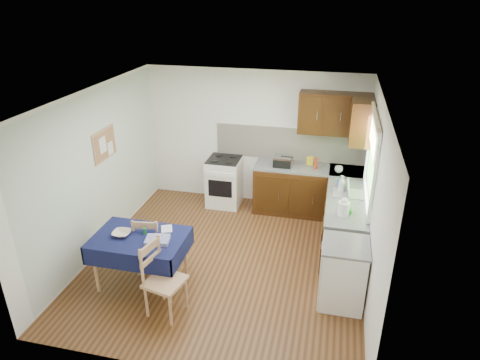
% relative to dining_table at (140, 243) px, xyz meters
% --- Properties ---
extents(floor, '(4.20, 4.20, 0.00)m').
position_rel_dining_table_xyz_m(floor, '(0.99, 0.77, -0.64)').
color(floor, '#492A13').
rests_on(floor, ground).
extents(ceiling, '(4.00, 4.20, 0.02)m').
position_rel_dining_table_xyz_m(ceiling, '(0.99, 0.77, 1.86)').
color(ceiling, silver).
rests_on(ceiling, wall_back).
extents(wall_back, '(4.00, 0.02, 2.50)m').
position_rel_dining_table_xyz_m(wall_back, '(0.99, 2.87, 0.61)').
color(wall_back, white).
rests_on(wall_back, ground).
extents(wall_front, '(4.00, 0.02, 2.50)m').
position_rel_dining_table_xyz_m(wall_front, '(0.99, -1.33, 0.61)').
color(wall_front, white).
rests_on(wall_front, ground).
extents(wall_left, '(0.02, 4.20, 2.50)m').
position_rel_dining_table_xyz_m(wall_left, '(-1.01, 0.77, 0.61)').
color(wall_left, silver).
rests_on(wall_left, ground).
extents(wall_right, '(0.02, 4.20, 2.50)m').
position_rel_dining_table_xyz_m(wall_right, '(2.99, 0.77, 0.61)').
color(wall_right, white).
rests_on(wall_right, ground).
extents(base_cabinets, '(1.90, 2.30, 0.86)m').
position_rel_dining_table_xyz_m(base_cabinets, '(2.35, 2.02, -0.21)').
color(base_cabinets, black).
rests_on(base_cabinets, ground).
extents(worktop_back, '(1.90, 0.60, 0.04)m').
position_rel_dining_table_xyz_m(worktop_back, '(2.04, 2.57, 0.24)').
color(worktop_back, slate).
rests_on(worktop_back, base_cabinets).
extents(worktop_right, '(0.60, 1.70, 0.04)m').
position_rel_dining_table_xyz_m(worktop_right, '(2.69, 1.42, 0.24)').
color(worktop_right, slate).
rests_on(worktop_right, base_cabinets).
extents(worktop_corner, '(0.60, 0.60, 0.04)m').
position_rel_dining_table_xyz_m(worktop_corner, '(2.69, 2.57, 0.24)').
color(worktop_corner, slate).
rests_on(worktop_corner, base_cabinets).
extents(splashback, '(2.70, 0.02, 0.60)m').
position_rel_dining_table_xyz_m(splashback, '(1.64, 2.85, 0.56)').
color(splashback, white).
rests_on(splashback, wall_back).
extents(upper_cabinets, '(1.20, 0.85, 0.70)m').
position_rel_dining_table_xyz_m(upper_cabinets, '(2.52, 2.57, 1.21)').
color(upper_cabinets, black).
rests_on(upper_cabinets, wall_back).
extents(stove, '(0.60, 0.61, 0.92)m').
position_rel_dining_table_xyz_m(stove, '(0.49, 2.56, -0.18)').
color(stove, white).
rests_on(stove, ground).
extents(window, '(0.04, 1.48, 1.26)m').
position_rel_dining_table_xyz_m(window, '(2.96, 1.47, 1.01)').
color(window, '#2A5523').
rests_on(window, wall_right).
extents(fridge, '(0.58, 0.60, 0.89)m').
position_rel_dining_table_xyz_m(fridge, '(2.69, 0.22, -0.20)').
color(fridge, white).
rests_on(fridge, ground).
extents(corkboard, '(0.04, 0.62, 0.47)m').
position_rel_dining_table_xyz_m(corkboard, '(-0.98, 1.07, 0.96)').
color(corkboard, tan).
rests_on(corkboard, wall_left).
extents(dining_table, '(1.24, 0.84, 0.75)m').
position_rel_dining_table_xyz_m(dining_table, '(0.00, 0.00, 0.00)').
color(dining_table, '#0F0F3C').
rests_on(dining_table, ground).
extents(chair_far, '(0.46, 0.46, 0.91)m').
position_rel_dining_table_xyz_m(chair_far, '(0.01, 0.27, -0.16)').
color(chair_far, tan).
rests_on(chair_far, ground).
extents(chair_near, '(0.52, 0.52, 0.99)m').
position_rel_dining_table_xyz_m(chair_near, '(0.50, -0.48, -0.12)').
color(chair_near, tan).
rests_on(chair_near, ground).
extents(toaster, '(0.24, 0.15, 0.19)m').
position_rel_dining_table_xyz_m(toaster, '(1.64, 2.51, 0.34)').
color(toaster, '#B1B2B6').
rests_on(toaster, worktop_back).
extents(sandwich_press, '(0.31, 0.27, 0.18)m').
position_rel_dining_table_xyz_m(sandwich_press, '(1.57, 2.52, 0.35)').
color(sandwich_press, black).
rests_on(sandwich_press, worktop_back).
extents(sauce_bottle, '(0.05, 0.05, 0.21)m').
position_rel_dining_table_xyz_m(sauce_bottle, '(2.15, 2.50, 0.36)').
color(sauce_bottle, red).
rests_on(sauce_bottle, worktop_back).
extents(yellow_packet, '(0.12, 0.09, 0.15)m').
position_rel_dining_table_xyz_m(yellow_packet, '(2.04, 2.67, 0.33)').
color(yellow_packet, gold).
rests_on(yellow_packet, worktop_back).
extents(dish_rack, '(0.45, 0.34, 0.21)m').
position_rel_dining_table_xyz_m(dish_rack, '(2.71, 1.62, 0.28)').
color(dish_rack, '#949499').
rests_on(dish_rack, worktop_right).
extents(kettle, '(0.16, 0.16, 0.27)m').
position_rel_dining_table_xyz_m(kettle, '(2.64, 0.94, 0.38)').
color(kettle, white).
rests_on(kettle, worktop_right).
extents(cup, '(0.14, 0.14, 0.11)m').
position_rel_dining_table_xyz_m(cup, '(2.54, 2.44, 0.31)').
color(cup, silver).
rests_on(cup, worktop_back).
extents(soap_bottle_a, '(0.15, 0.15, 0.27)m').
position_rel_dining_table_xyz_m(soap_bottle_a, '(2.60, 1.68, 0.39)').
color(soap_bottle_a, white).
rests_on(soap_bottle_a, worktop_right).
extents(soap_bottle_b, '(0.10, 0.10, 0.17)m').
position_rel_dining_table_xyz_m(soap_bottle_b, '(2.58, 1.89, 0.34)').
color(soap_bottle_b, blue).
rests_on(soap_bottle_b, worktop_right).
extents(soap_bottle_c, '(0.17, 0.17, 0.19)m').
position_rel_dining_table_xyz_m(soap_bottle_c, '(2.69, 0.98, 0.35)').
color(soap_bottle_c, green).
rests_on(soap_bottle_c, worktop_right).
extents(plate_bowl, '(0.26, 0.26, 0.06)m').
position_rel_dining_table_xyz_m(plate_bowl, '(-0.24, -0.02, 0.13)').
color(plate_bowl, beige).
rests_on(plate_bowl, dining_table).
extents(book, '(0.22, 0.24, 0.02)m').
position_rel_dining_table_xyz_m(book, '(0.22, 0.23, 0.11)').
color(book, white).
rests_on(book, dining_table).
extents(spice_jar, '(0.04, 0.04, 0.09)m').
position_rel_dining_table_xyz_m(spice_jar, '(0.05, 0.08, 0.15)').
color(spice_jar, '#238039').
rests_on(spice_jar, dining_table).
extents(tea_towel, '(0.35, 0.30, 0.05)m').
position_rel_dining_table_xyz_m(tea_towel, '(0.29, -0.06, 0.13)').
color(tea_towel, '#2B2996').
rests_on(tea_towel, dining_table).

